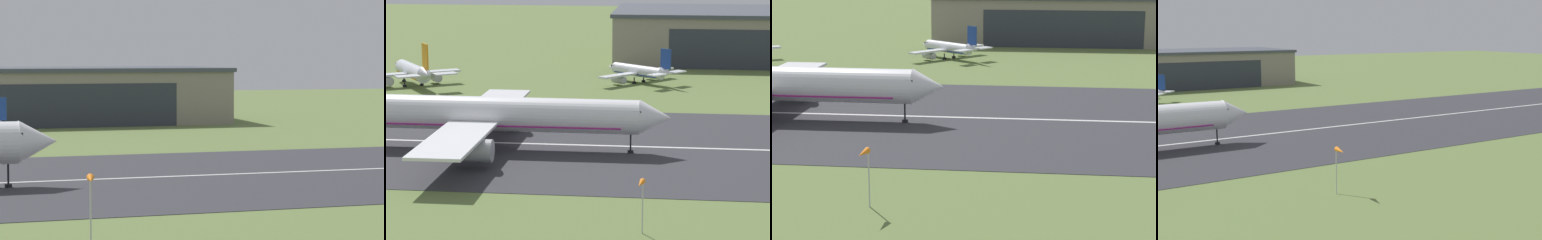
{
  "view_description": "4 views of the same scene",
  "coord_description": "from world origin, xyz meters",
  "views": [
    {
      "loc": [
        -14.15,
        0.93,
        15.05
      ],
      "look_at": [
        8.73,
        80.19,
        9.22
      ],
      "focal_mm": 85.0,
      "sensor_mm": 36.0,
      "label": 1
    },
    {
      "loc": [
        1.88,
        -19.39,
        30.23
      ],
      "look_at": [
        -11.07,
        87.46,
        8.32
      ],
      "focal_mm": 85.0,
      "sensor_mm": 36.0,
      "label": 2
    },
    {
      "loc": [
        14.46,
        4.37,
        24.07
      ],
      "look_at": [
        4.79,
        86.99,
        4.91
      ],
      "focal_mm": 70.0,
      "sensor_mm": 36.0,
      "label": 3
    },
    {
      "loc": [
        -33.67,
        16.33,
        19.83
      ],
      "look_at": [
        8.51,
        84.88,
        6.05
      ],
      "focal_mm": 50.0,
      "sensor_mm": 36.0,
      "label": 4
    }
  ],
  "objects": [
    {
      "name": "hangar_building",
      "position": [
        17.24,
        207.06,
        6.23
      ],
      "size": [
        66.41,
        35.71,
        12.42
      ],
      "color": "gray",
      "rests_on": "ground_plane"
    },
    {
      "name": "windsock_pole",
      "position": [
        -2.47,
        69.41,
        5.29
      ],
      "size": [
        0.9,
        2.34,
        5.94
      ],
      "color": "#B7B7BC",
      "rests_on": "ground_plane"
    },
    {
      "name": "runway_centreline",
      "position": [
        0.0,
        109.54,
        0.07
      ],
      "size": [
        366.39,
        0.7,
        0.01
      ],
      "primitive_type": "cube",
      "color": "silver",
      "rests_on": "runway_strip"
    },
    {
      "name": "airplane_parked_west",
      "position": [
        -7.99,
        168.12,
        2.43
      ],
      "size": [
        17.75,
        18.41,
        7.8
      ],
      "color": "silver",
      "rests_on": "ground_plane"
    },
    {
      "name": "runway_strip",
      "position": [
        0.0,
        109.54,
        0.03
      ],
      "size": [
        407.11,
        52.72,
        0.06
      ],
      "primitive_type": "cube",
      "color": "#333338",
      "rests_on": "ground_plane"
    },
    {
      "name": "airplane_parked_centre",
      "position": [
        -53.51,
        158.16,
        3.03
      ],
      "size": [
        20.16,
        21.58,
        9.67
      ],
      "color": "silver",
      "rests_on": "ground_plane"
    },
    {
      "name": "airplane_landing",
      "position": [
        -29.09,
        105.54,
        5.08
      ],
      "size": [
        58.58,
        48.8,
        16.0
      ],
      "color": "white",
      "rests_on": "ground_plane"
    }
  ]
}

